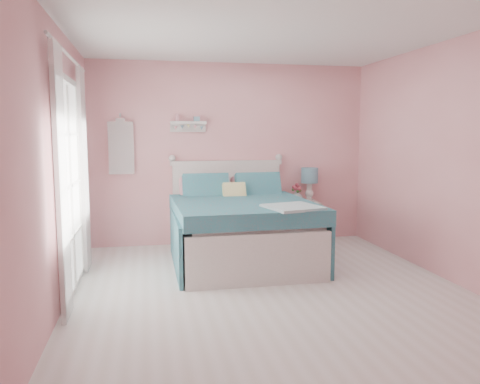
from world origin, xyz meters
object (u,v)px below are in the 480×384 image
object	(u,v)px
table_lamp	(310,178)
vase	(297,196)
nightstand	(304,222)
teacup	(304,201)
bed	(240,229)

from	to	relation	value
table_lamp	vase	xyz separation A→B (m)	(-0.20, -0.02, -0.26)
nightstand	teacup	bearing A→B (deg)	-110.85
nightstand	table_lamp	xyz separation A→B (m)	(0.10, 0.07, 0.64)
vase	teacup	distance (m)	0.20
bed	table_lamp	world-z (taller)	bed
bed	teacup	world-z (taller)	bed
bed	vase	world-z (taller)	bed
nightstand	table_lamp	bearing A→B (deg)	35.35
bed	teacup	distance (m)	1.29
nightstand	vase	size ratio (longest dim) A/B	3.42
table_lamp	teacup	world-z (taller)	table_lamp
bed	teacup	size ratio (longest dim) A/B	22.77
bed	teacup	xyz separation A→B (m)	(1.07, 0.68, 0.23)
nightstand	teacup	xyz separation A→B (m)	(-0.05, -0.14, 0.33)
teacup	vase	bearing A→B (deg)	103.05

